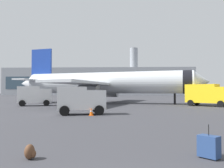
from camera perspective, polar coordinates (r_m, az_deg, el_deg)
The scene contains 9 objects.
airplane_at_gate at distance 42.43m, azimuth -1.79°, elevation 0.24°, with size 35.30×32.16×10.50m.
service_truck at distance 37.16m, azimuth -18.34°, elevation -2.55°, with size 5.26×3.81×2.90m.
fuel_truck at distance 37.05m, azimuth 22.10°, elevation -2.26°, with size 6.19×5.61×3.20m.
cargo_van at distance 22.30m, azimuth -7.56°, elevation -3.63°, with size 4.72×3.11×2.60m.
safety_cone_near at distance 21.29m, azimuth -5.03°, elevation -6.71°, with size 0.44×0.44×0.70m.
safety_cone_mid at distance 43.06m, azimuth -8.84°, elevation -4.16°, with size 0.44×0.44×0.71m.
rolling_suitcase at distance 8.56m, azimuth 22.43°, elevation -13.78°, with size 0.73×0.74×1.10m.
traveller_backpack at distance 8.31m, azimuth -19.25°, elevation -15.30°, with size 0.36×0.40×0.48m.
terminal_building at distance 134.07m, azimuth -3.13°, elevation 0.51°, with size 102.22×22.96×26.66m.
Camera 1 is at (0.02, -3.25, 2.20)m, focal length 37.72 mm.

